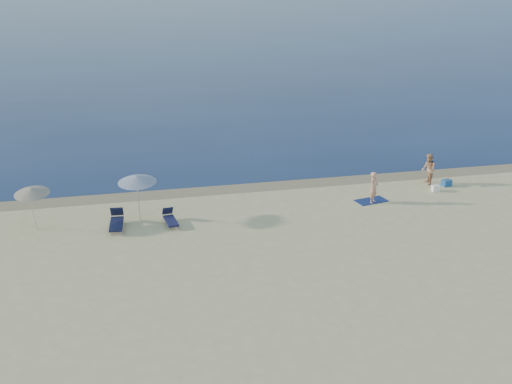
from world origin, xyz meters
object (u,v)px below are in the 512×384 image
(person_right, at_px, (429,169))
(blue_cooler, at_px, (447,183))
(person_left, at_px, (374,187))
(umbrella_near, at_px, (137,179))

(person_right, height_order, blue_cooler, person_right)
(person_left, distance_m, blue_cooler, 5.15)
(person_right, xyz_separation_m, umbrella_near, (-15.74, -1.66, 1.19))
(person_left, xyz_separation_m, person_right, (3.99, 1.98, 0.04))
(person_right, height_order, umbrella_near, umbrella_near)
(person_left, height_order, person_right, person_right)
(umbrella_near, bearing_deg, blue_cooler, 22.45)
(blue_cooler, height_order, umbrella_near, umbrella_near)
(person_left, bearing_deg, umbrella_near, 133.06)
(blue_cooler, bearing_deg, umbrella_near, 172.03)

